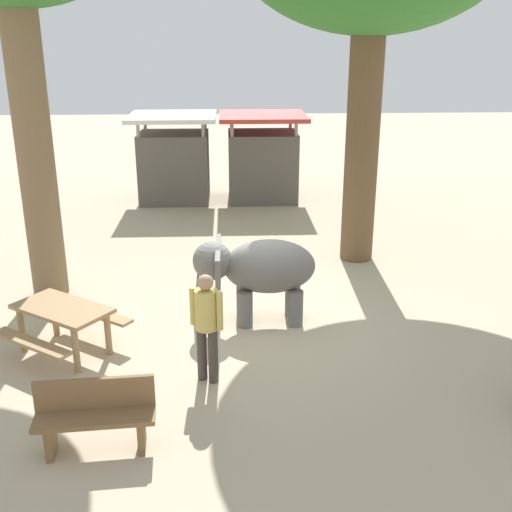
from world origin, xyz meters
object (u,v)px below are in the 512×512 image
at_px(person_handler, 207,320).
at_px(picnic_table_far, 63,318).
at_px(market_stall_white, 174,162).
at_px(elephant, 257,270).
at_px(market_stall_red, 262,161).
at_px(wooden_bench, 95,414).

xyz_separation_m(person_handler, picnic_table_far, (-2.22, 0.93, -0.36)).
relative_size(picnic_table_far, market_stall_white, 0.82).
xyz_separation_m(person_handler, market_stall_white, (-1.23, 10.43, 0.19)).
distance_m(elephant, market_stall_red, 8.50).
height_order(picnic_table_far, market_stall_white, market_stall_white).
relative_size(elephant, wooden_bench, 1.46).
xyz_separation_m(elephant, picnic_table_far, (-3.01, -1.02, -0.35)).
relative_size(elephant, person_handler, 1.29).
distance_m(wooden_bench, picnic_table_far, 2.59).
distance_m(market_stall_white, market_stall_red, 2.60).
bearing_deg(picnic_table_far, market_stall_white, -60.88).
height_order(elephant, market_stall_white, market_stall_white).
height_order(elephant, picnic_table_far, elephant).
bearing_deg(elephant, wooden_bench, 59.17).
xyz_separation_m(elephant, market_stall_white, (-2.02, 8.47, 0.21)).
xyz_separation_m(elephant, person_handler, (-0.79, -1.95, 0.02)).
distance_m(picnic_table_far, market_stall_white, 9.57).
relative_size(picnic_table_far, market_stall_red, 0.82).
distance_m(elephant, wooden_bench, 4.03).
bearing_deg(market_stall_white, picnic_table_far, -95.99).
bearing_deg(elephant, person_handler, 68.22).
bearing_deg(elephant, picnic_table_far, 18.97).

